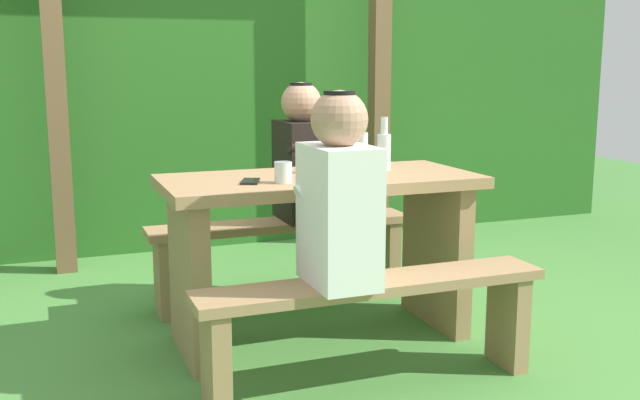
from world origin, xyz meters
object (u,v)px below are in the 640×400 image
(bench_far, at_px, (281,244))
(bottle_left, at_px, (332,154))
(drinking_glass, at_px, (283,172))
(cell_phone, at_px, (250,181))
(person_black_coat, at_px, (302,157))
(bottle_right, at_px, (361,151))
(person_white_shirt, at_px, (339,196))
(bench_near, at_px, (373,311))
(bottle_center, at_px, (384,149))
(picnic_table, at_px, (320,230))

(bench_far, distance_m, bottle_left, 0.74)
(bench_far, distance_m, drinking_glass, 0.89)
(cell_phone, bearing_deg, bottle_left, 39.63)
(person_black_coat, xyz_separation_m, bottle_right, (0.08, -0.57, 0.09))
(person_white_shirt, distance_m, bottle_left, 0.68)
(person_black_coat, bearing_deg, person_white_shirt, -102.83)
(person_black_coat, bearing_deg, drinking_glass, -115.20)
(person_white_shirt, distance_m, cell_phone, 0.54)
(bottle_right, bearing_deg, cell_phone, -172.33)
(bench_near, bearing_deg, person_black_coat, 84.24)
(bench_far, height_order, bottle_right, bottle_right)
(bench_near, relative_size, person_white_shirt, 1.95)
(person_white_shirt, xyz_separation_m, bottle_center, (0.48, 0.62, 0.09))
(picnic_table, relative_size, bottle_right, 5.68)
(person_white_shirt, bearing_deg, bottle_left, 70.45)
(picnic_table, distance_m, bench_near, 0.61)
(bottle_right, bearing_deg, drinking_glass, -162.37)
(bench_near, bearing_deg, bench_far, 90.00)
(person_black_coat, xyz_separation_m, bottle_left, (-0.04, -0.51, 0.07))
(bottle_center, height_order, cell_phone, bottle_center)
(person_black_coat, relative_size, bottle_center, 2.89)
(person_black_coat, relative_size, bottle_left, 3.39)
(bottle_right, xyz_separation_m, cell_phone, (-0.54, -0.07, -0.10))
(bench_far, bearing_deg, drinking_glass, -106.94)
(bench_far, height_order, bottle_center, bottle_center)
(bottle_left, bearing_deg, bench_far, 98.95)
(bottle_center, bearing_deg, picnic_table, -171.10)
(person_white_shirt, distance_m, bottle_right, 0.67)
(bench_near, height_order, bench_far, same)
(person_black_coat, height_order, bottle_left, person_black_coat)
(bottle_center, bearing_deg, cell_phone, -169.53)
(drinking_glass, xyz_separation_m, bottle_center, (0.55, 0.18, 0.05))
(bottle_right, height_order, bottle_center, bottle_center)
(bottle_left, height_order, bottle_right, bottle_right)
(bench_far, bearing_deg, person_white_shirt, -97.19)
(drinking_glass, distance_m, bottle_right, 0.44)
(person_white_shirt, xyz_separation_m, drinking_glass, (-0.07, 0.44, 0.03))
(picnic_table, bearing_deg, person_black_coat, 78.56)
(person_black_coat, bearing_deg, bench_near, -95.76)
(bench_far, height_order, cell_phone, cell_phone)
(picnic_table, height_order, person_black_coat, person_black_coat)
(person_white_shirt, bearing_deg, drinking_glass, 99.10)
(bench_far, distance_m, person_black_coat, 0.47)
(bottle_left, distance_m, bottle_right, 0.14)
(bench_near, xyz_separation_m, drinking_glass, (-0.22, 0.44, 0.49))
(drinking_glass, bearing_deg, bottle_left, 33.31)
(bench_near, bearing_deg, picnic_table, 90.00)
(bottle_right, distance_m, cell_phone, 0.55)
(drinking_glass, distance_m, bottle_center, 0.59)
(bench_near, relative_size, bottle_center, 5.62)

